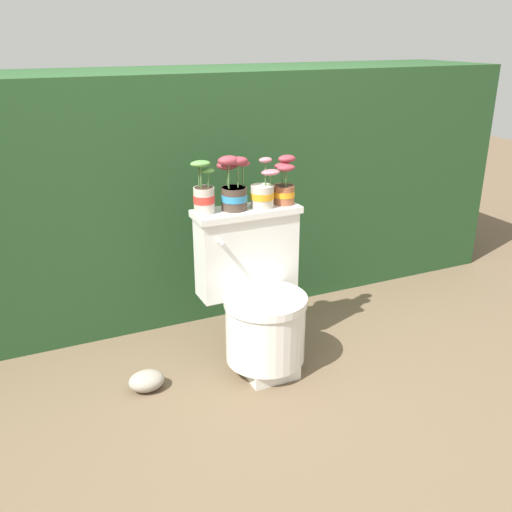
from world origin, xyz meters
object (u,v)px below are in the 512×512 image
(potted_plant_midleft, at_px, (233,187))
(potted_plant_midright, at_px, (284,185))
(garden_stone, at_px, (147,381))
(potted_plant_middle, at_px, (263,192))
(toilet, at_px, (258,298))
(potted_plant_left, at_px, (204,194))

(potted_plant_midleft, xyz_separation_m, potted_plant_midright, (0.25, -0.01, -0.02))
(potted_plant_midright, distance_m, garden_stone, 1.08)
(garden_stone, bearing_deg, potted_plant_middle, 10.52)
(toilet, bearing_deg, garden_stone, -179.16)
(potted_plant_left, height_order, potted_plant_midleft, potted_plant_midleft)
(potted_plant_middle, relative_size, garden_stone, 1.45)
(toilet, height_order, potted_plant_middle, potted_plant_middle)
(garden_stone, bearing_deg, potted_plant_left, 23.10)
(potted_plant_midright, height_order, garden_stone, potted_plant_midright)
(toilet, relative_size, potted_plant_midleft, 2.95)
(potted_plant_midleft, relative_size, garden_stone, 1.56)
(toilet, distance_m, potted_plant_left, 0.55)
(toilet, distance_m, garden_stone, 0.62)
(potted_plant_middle, height_order, potted_plant_midright, potted_plant_middle)
(potted_plant_middle, bearing_deg, toilet, -124.66)
(potted_plant_midleft, height_order, potted_plant_middle, potted_plant_midleft)
(potted_plant_midright, relative_size, garden_stone, 1.41)
(potted_plant_midleft, xyz_separation_m, garden_stone, (-0.49, -0.14, -0.79))
(toilet, height_order, potted_plant_midleft, potted_plant_midleft)
(potted_plant_midleft, bearing_deg, potted_plant_middle, -10.85)
(potted_plant_midleft, relative_size, potted_plant_middle, 1.08)
(toilet, height_order, potted_plant_left, potted_plant_left)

